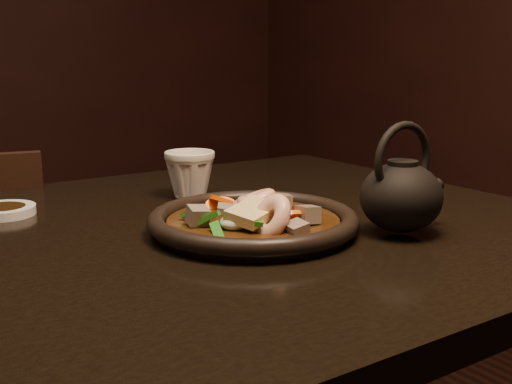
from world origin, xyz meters
TOP-DOWN VIEW (x-y plane):
  - table at (0.00, 0.00)m, footprint 1.60×0.90m
  - plate at (0.29, -0.07)m, footprint 0.30×0.30m
  - stirfry at (0.30, -0.07)m, footprint 0.20×0.21m
  - soy_dish at (0.02, 0.24)m, footprint 0.10×0.10m
  - tea_cup at (0.33, 0.18)m, footprint 0.11×0.11m
  - teapot at (0.46, -0.19)m, footprint 0.14×0.12m

SIDE VIEW (x-z plane):
  - table at x=0.00m, z-range 0.30..1.05m
  - soy_dish at x=0.02m, z-range 0.75..0.76m
  - plate at x=0.29m, z-range 0.75..0.78m
  - stirfry at x=0.30m, z-range 0.74..0.81m
  - tea_cup at x=0.33m, z-range 0.75..0.84m
  - teapot at x=0.46m, z-range 0.73..0.89m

